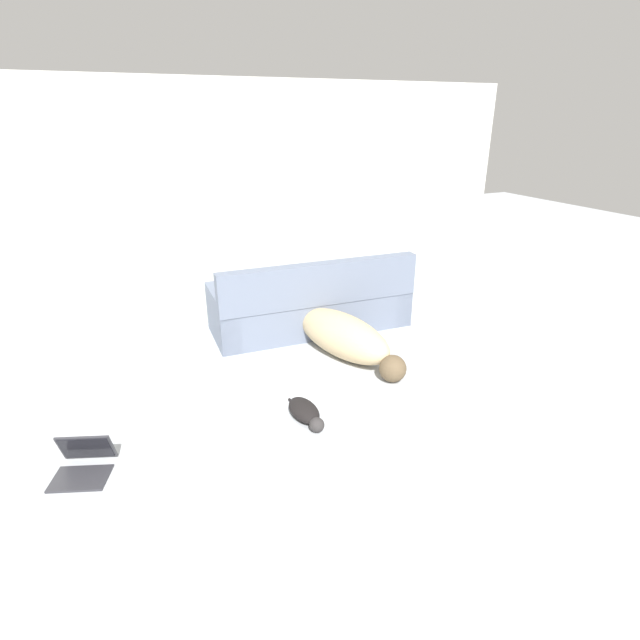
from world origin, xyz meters
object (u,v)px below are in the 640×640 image
Objects in this scene: dog at (345,337)px; laptop_open at (84,460)px; couch at (311,306)px; cat at (306,412)px.

laptop_open is at bearing -86.31° from dog.
couch is 3.90× the size of cat.
cat is (-0.76, -0.83, -0.14)m from dog.
dog is (0.02, -0.74, -0.06)m from couch.
couch is 4.78× the size of laptop_open.
couch reaches higher than cat.
couch is 2.75m from laptop_open.
couch is at bearing 151.20° from cat.
dog reaches higher than laptop_open.
laptop_open is (-1.55, 0.06, 0.02)m from cat.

